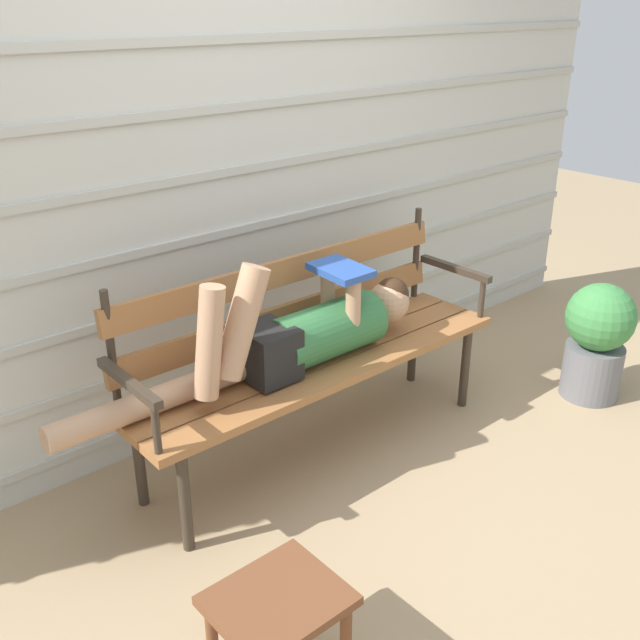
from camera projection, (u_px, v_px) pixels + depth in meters
The scene contains 6 objects.
ground_plane at pixel (348, 467), 3.17m from camera, with size 12.00×12.00×0.00m, color tan.
house_siding at pixel (242, 197), 3.23m from camera, with size 5.07×0.08×2.12m.
park_bench at pixel (310, 342), 3.14m from camera, with size 1.81×0.46×0.93m.
reclining_person at pixel (301, 334), 2.99m from camera, with size 1.68×0.25×0.54m.
footstool at pixel (278, 613), 2.08m from camera, with size 0.37×0.32×0.32m.
potted_plant at pixel (597, 338), 3.61m from camera, with size 0.34×0.34×0.61m.
Camera 1 is at (-1.81, -1.91, 1.88)m, focal length 40.68 mm.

